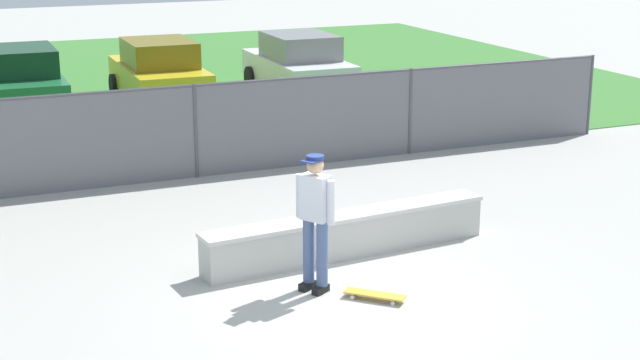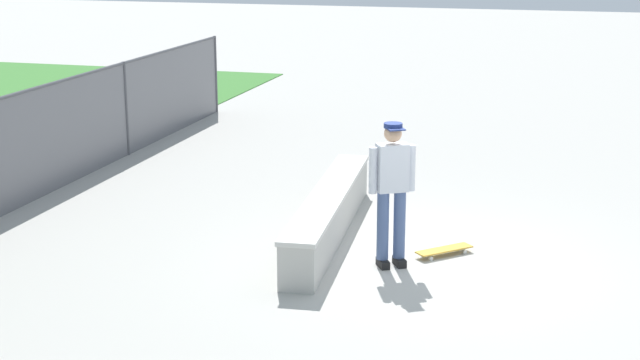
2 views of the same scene
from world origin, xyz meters
name	(u,v)px [view 2 (image 2 of 2)]	position (x,y,z in m)	size (l,w,h in m)	color
ground_plane	(428,265)	(0.00, 0.00, 0.00)	(80.00, 80.00, 0.00)	#ADAAA3
concrete_ledge	(329,214)	(0.81, 1.52, 0.32)	(4.50, 0.87, 0.63)	#B7B5AD
skateboarder	(392,187)	(-0.16, 0.45, 1.03)	(0.41, 0.53, 1.84)	black
skateboard	(444,250)	(0.42, -0.15, 0.07)	(0.71, 0.71, 0.09)	gold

